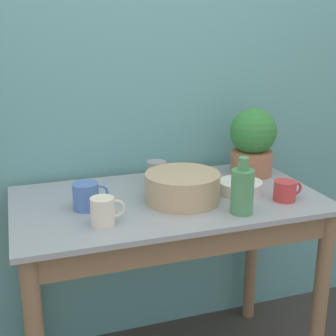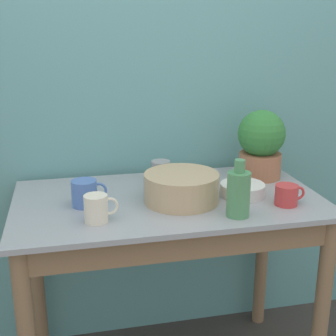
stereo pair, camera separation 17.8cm
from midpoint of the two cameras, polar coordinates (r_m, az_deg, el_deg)
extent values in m
cube|color=#609E9E|center=(2.09, -5.87, 9.41)|extent=(6.00, 0.05, 2.40)
cylinder|color=#846647|center=(2.00, 15.50, -15.98)|extent=(0.06, 0.06, 0.81)
cylinder|color=#846647|center=(2.20, -18.82, -13.01)|extent=(0.06, 0.06, 0.81)
cylinder|color=#846647|center=(2.42, 8.10, -9.37)|extent=(0.06, 0.06, 0.81)
cube|color=#846647|center=(1.61, 0.00, -9.38)|extent=(1.08, 0.02, 0.10)
cube|color=#93999E|center=(1.83, -2.80, -3.94)|extent=(1.18, 0.66, 0.02)
cylinder|color=#A36647|center=(2.10, 7.78, 0.63)|extent=(0.18, 0.18, 0.11)
sphere|color=#337A38|center=(2.06, 7.94, 4.40)|extent=(0.20, 0.20, 0.20)
cylinder|color=tan|center=(1.77, -1.11, -2.39)|extent=(0.28, 0.28, 0.11)
cylinder|color=#4C8C59|center=(1.66, 6.02, -2.95)|extent=(0.08, 0.08, 0.16)
cylinder|color=#4C8C59|center=(1.62, 6.13, 0.46)|extent=(0.04, 0.04, 0.05)
cylinder|color=beige|center=(1.59, -11.19, -5.28)|extent=(0.08, 0.08, 0.10)
torus|color=beige|center=(1.60, -9.58, -4.94)|extent=(0.06, 0.01, 0.06)
cylinder|color=gray|center=(1.97, -4.00, -0.57)|extent=(0.08, 0.08, 0.10)
torus|color=gray|center=(1.98, -2.72, -0.31)|extent=(0.06, 0.01, 0.06)
cylinder|color=#4C70B7|center=(1.74, -12.92, -3.44)|extent=(0.09, 0.09, 0.10)
torus|color=#4C70B7|center=(1.74, -11.22, -3.11)|extent=(0.07, 0.01, 0.07)
cylinder|color=#C63838|center=(1.81, 11.36, -2.78)|extent=(0.09, 0.09, 0.08)
torus|color=#C63838|center=(1.84, 12.67, -2.50)|extent=(0.05, 0.01, 0.05)
cylinder|color=silver|center=(1.87, 6.12, -2.36)|extent=(0.18, 0.18, 0.05)
camera|label=1|loc=(0.09, -92.86, -0.89)|focal=50.00mm
camera|label=2|loc=(0.09, 87.14, 0.89)|focal=50.00mm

